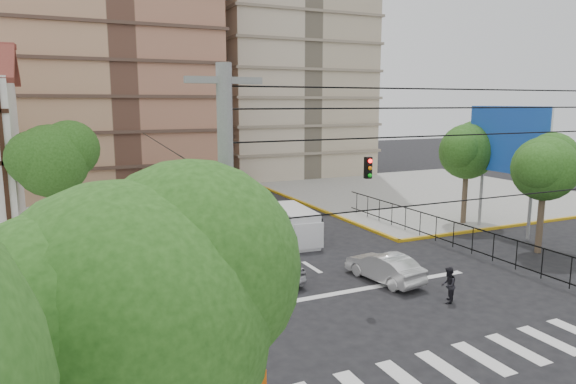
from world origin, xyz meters
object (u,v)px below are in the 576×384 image
van_right_lane (294,226)px  van_left_lane (189,201)px  traffic_light_nw (147,212)px  pedestrian_crosswalk (448,285)px  car_white_front_right (384,267)px  car_silver_front_left (271,264)px

van_right_lane → van_left_lane: size_ratio=1.06×
traffic_light_nw → pedestrian_crosswalk: 14.64m
van_right_lane → car_white_front_right: size_ratio=1.17×
car_silver_front_left → car_white_front_right: 5.45m
van_right_lane → car_white_front_right: van_right_lane is taller
traffic_light_nw → pedestrian_crosswalk: (10.90, -9.50, -2.33)m
car_silver_front_left → car_white_front_right: car_silver_front_left is taller
van_right_lane → car_white_front_right: 8.01m
van_right_lane → traffic_light_nw: bearing=-163.4°
van_right_lane → car_white_front_right: bearing=-77.6°
van_left_lane → pedestrian_crosswalk: bearing=-76.3°
van_left_lane → pedestrian_crosswalk: van_left_lane is taller
van_left_lane → car_white_front_right: bearing=-76.3°
van_left_lane → car_white_front_right: size_ratio=1.10×
van_left_lane → car_silver_front_left: (0.03, -16.14, -0.26)m
pedestrian_crosswalk → car_white_front_right: bearing=-116.2°
van_left_lane → car_white_front_right: 19.29m
car_silver_front_left → pedestrian_crosswalk: pedestrian_crosswalk is taller
van_right_lane → van_left_lane: van_right_lane is taller
traffic_light_nw → car_white_front_right: traffic_light_nw is taller
van_left_lane → pedestrian_crosswalk: (5.77, -22.06, -0.22)m
traffic_light_nw → van_left_lane: (5.13, 12.56, -2.11)m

